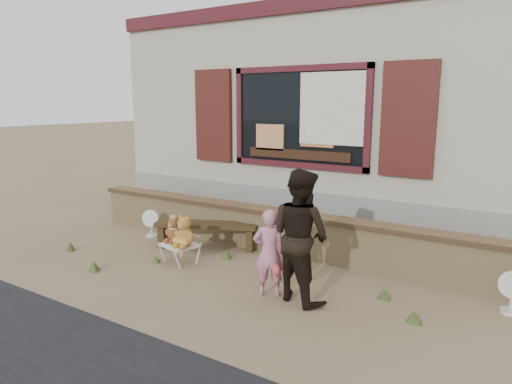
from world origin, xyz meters
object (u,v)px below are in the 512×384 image
Objects in this scene: folding_chair at (180,246)px; adult at (300,235)px; bench at (206,230)px; child at (269,253)px; teddy_bear_left at (174,229)px; teddy_bear_right at (185,230)px.

adult reaches higher than folding_chair.
folding_chair is (0.10, -0.75, -0.04)m from bench.
folding_chair is 1.71m from child.
bench is 0.76m from folding_chair.
adult is at bearing -47.30° from bench.
child is at bearing 5.51° from folding_chair.
child is at bearing 5.09° from teddy_bear_left.
adult reaches higher than teddy_bear_left.
teddy_bear_right reaches higher than bench.
adult is (1.90, -0.15, 0.27)m from teddy_bear_right.
adult is (0.37, 0.09, 0.25)m from child.
bench is at bearing 112.80° from folding_chair.
bench is 2.38m from adult.
bench is 2.06m from child.
bench is 2.92× the size of folding_chair.
adult reaches higher than child.
bench is at bearing 102.37° from teddy_bear_left.
teddy_bear_right is (0.27, -0.07, 0.03)m from teddy_bear_left.
folding_chair is 0.29m from teddy_bear_right.
teddy_bear_right is 1.55m from child.
teddy_bear_right is (0.14, -0.04, 0.26)m from folding_chair.
bench is 0.85m from teddy_bear_right.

